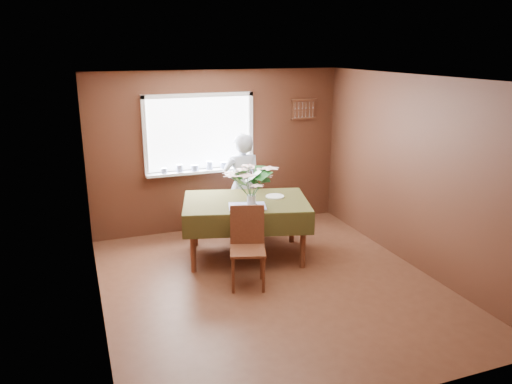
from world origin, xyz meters
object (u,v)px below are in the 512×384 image
object	(u,v)px
chair_near	(248,243)
flower_bouquet	(251,182)
chair_far	(246,202)
seated_woman	(242,186)
dining_table	(246,207)

from	to	relation	value
chair_near	flower_bouquet	distance (m)	0.85
flower_bouquet	chair_near	bearing A→B (deg)	-114.56
chair_far	seated_woman	size ratio (longest dim) A/B	0.56
dining_table	seated_woman	xyz separation A→B (m)	(0.20, 0.75, 0.09)
chair_near	chair_far	bearing A→B (deg)	89.04
seated_woman	flower_bouquet	size ratio (longest dim) A/B	2.71
chair_near	flower_bouquet	bearing A→B (deg)	83.22
dining_table	chair_far	world-z (taller)	chair_far
dining_table	seated_woman	distance (m)	0.78
dining_table	flower_bouquet	bearing A→B (deg)	-77.45
seated_woman	flower_bouquet	distance (m)	1.08
chair_far	chair_near	world-z (taller)	chair_near
chair_far	dining_table	bearing A→B (deg)	73.90
chair_near	flower_bouquet	world-z (taller)	flower_bouquet
chair_far	flower_bouquet	xyz separation A→B (m)	(-0.32, -1.13, 0.65)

